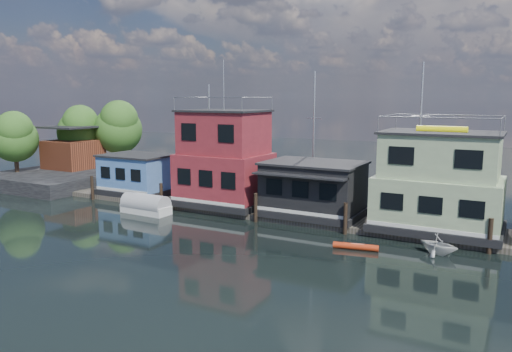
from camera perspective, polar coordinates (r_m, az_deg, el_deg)
The scene contains 12 objects.
ground at distance 28.15m, azimuth -1.95°, elevation -10.33°, with size 160.00×160.00×0.00m, color black.
dock at distance 38.47m, azimuth 7.23°, elevation -4.75°, with size 48.00×5.00×0.40m, color #595147.
houseboat_blue at distance 47.54m, azimuth -13.34°, elevation 0.20°, with size 6.40×4.90×3.66m.
houseboat_red at distance 41.55m, azimuth -3.63°, elevation 1.82°, with size 7.40×5.90×11.86m.
houseboat_dark at distance 38.17m, azimuth 6.58°, elevation -1.44°, with size 7.40×6.10×4.06m.
houseboat_green at distance 35.66m, azimuth 20.14°, elevation -0.84°, with size 8.40×5.90×7.03m.
pilings at distance 35.87m, azimuth 5.11°, elevation -4.25°, with size 42.28×0.28×2.20m.
background_masts at distance 41.93m, azimuth 16.49°, elevation 3.52°, with size 36.40×0.16×12.00m.
shore at distance 59.04m, azimuth -20.06°, elevation 2.96°, with size 12.40×15.72×8.24m.
tarp_runabout at distance 41.25m, azimuth -12.49°, elevation -3.33°, with size 4.25×1.84×1.70m.
dinghy_white at distance 32.00m, azimuth 20.14°, elevation -7.32°, with size 2.05×2.38×1.25m, color silver.
red_kayak at distance 31.63m, azimuth 11.32°, elevation -7.91°, with size 0.41×0.41×2.76m, color #BB3213.
Camera 1 is at (13.57, -22.81, 9.37)m, focal length 35.00 mm.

